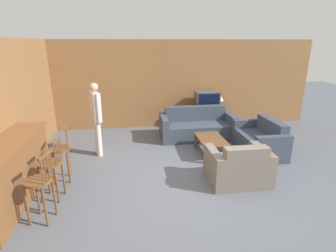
% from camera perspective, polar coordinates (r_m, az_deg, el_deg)
% --- Properties ---
extents(ground_plane, '(24.00, 24.00, 0.00)m').
position_cam_1_polar(ground_plane, '(5.04, 3.41, -12.13)').
color(ground_plane, '#565B66').
extents(wall_back, '(9.40, 0.08, 2.60)m').
position_cam_1_polar(wall_back, '(7.97, -1.45, 8.98)').
color(wall_back, olive).
rests_on(wall_back, ground_plane).
extents(wall_left, '(0.08, 8.54, 2.60)m').
position_cam_1_polar(wall_left, '(6.13, -29.80, 3.99)').
color(wall_left, olive).
rests_on(wall_left, ground_plane).
extents(bar_counter, '(0.55, 2.28, 1.02)m').
position_cam_1_polar(bar_counter, '(4.94, -30.83, -8.79)').
color(bar_counter, brown).
rests_on(bar_counter, ground_plane).
extents(bar_chair_near, '(0.45, 0.45, 1.06)m').
position_cam_1_polar(bar_chair_near, '(4.22, -26.16, -11.67)').
color(bar_chair_near, brown).
rests_on(bar_chair_near, ground_plane).
extents(bar_chair_mid, '(0.43, 0.43, 1.06)m').
position_cam_1_polar(bar_chair_mid, '(4.72, -24.08, -8.28)').
color(bar_chair_mid, brown).
rests_on(bar_chair_mid, ground_plane).
extents(bar_chair_far, '(0.44, 0.44, 1.06)m').
position_cam_1_polar(bar_chair_far, '(5.25, -22.37, -5.44)').
color(bar_chair_far, brown).
rests_on(bar_chair_far, ground_plane).
extents(couch_far, '(1.99, 0.87, 0.83)m').
position_cam_1_polar(couch_far, '(7.21, 6.30, -0.25)').
color(couch_far, '#384251').
rests_on(couch_far, ground_plane).
extents(armchair_near, '(1.09, 0.82, 0.81)m').
position_cam_1_polar(armchair_near, '(5.08, 15.09, -8.71)').
color(armchair_near, '#70665B').
rests_on(armchair_near, ground_plane).
extents(loveseat_right, '(0.80, 1.43, 0.80)m').
position_cam_1_polar(loveseat_right, '(6.60, 19.50, -2.94)').
color(loveseat_right, '#384251').
rests_on(loveseat_right, ground_plane).
extents(coffee_table, '(0.59, 1.01, 0.39)m').
position_cam_1_polar(coffee_table, '(6.16, 9.39, -3.19)').
color(coffee_table, brown).
rests_on(coffee_table, ground_plane).
extents(tv_unit, '(1.06, 0.55, 0.59)m').
position_cam_1_polar(tv_unit, '(8.07, 8.31, 1.59)').
color(tv_unit, black).
rests_on(tv_unit, ground_plane).
extents(tv, '(0.70, 0.43, 0.54)m').
position_cam_1_polar(tv, '(7.93, 8.49, 5.53)').
color(tv, '#4C4C4C').
rests_on(tv, tv_unit).
extents(table_lamp, '(0.27, 0.27, 0.47)m').
position_cam_1_polar(table_lamp, '(8.03, 11.09, 6.09)').
color(table_lamp, brown).
rests_on(table_lamp, tv_unit).
extents(person_by_window, '(0.29, 0.47, 1.68)m').
position_cam_1_polar(person_by_window, '(6.08, -15.39, 2.35)').
color(person_by_window, silver).
rests_on(person_by_window, ground_plane).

